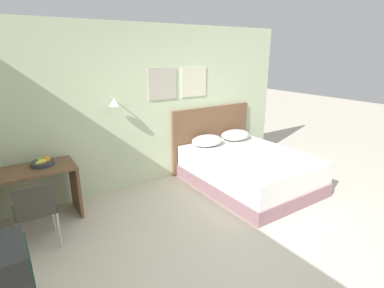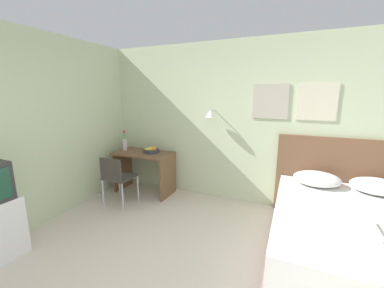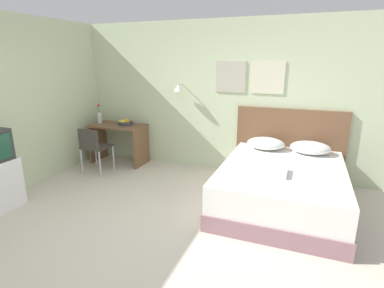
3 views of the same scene
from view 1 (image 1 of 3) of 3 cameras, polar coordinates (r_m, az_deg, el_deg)
ground_plane at (r=3.60m, az=10.57°, el=-21.28°), size 24.00×24.00×0.00m
wall_back at (r=5.04m, az=-9.22°, el=6.87°), size 5.77×0.31×2.65m
bed at (r=5.20m, az=10.85°, el=-4.86°), size 1.64×2.08×0.58m
headboard at (r=5.86m, az=3.76°, el=1.26°), size 1.76×0.06×1.21m
pillow_left at (r=5.41m, az=2.90°, el=0.66°), size 0.59×0.45×0.19m
pillow_right at (r=5.82m, az=8.25°, el=1.71°), size 0.59×0.45×0.19m
folded_towel_near_foot at (r=4.83m, az=12.91°, el=-2.66°), size 0.32×0.35×0.06m
desk at (r=4.50m, az=-27.80°, el=-7.10°), size 1.05×0.58×0.77m
desk_chair at (r=3.90m, az=-27.70°, el=-10.99°), size 0.44×0.44×0.83m
fruit_bowl at (r=4.46m, az=-26.54°, el=-3.18°), size 0.29×0.29×0.13m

